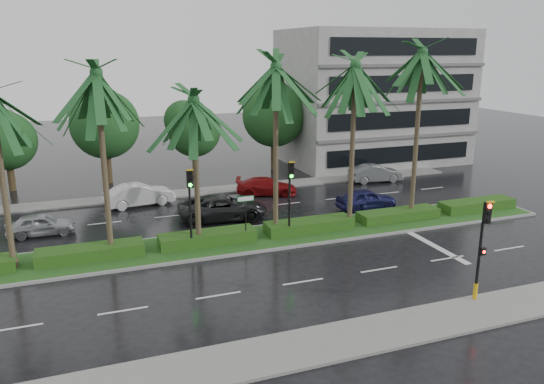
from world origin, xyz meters
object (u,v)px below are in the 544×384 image
object	(u,v)px
car_white	(139,195)
signal_near	(482,246)
car_blue	(366,199)
signal_median_left	(190,198)
car_grey	(376,173)
car_red	(266,186)
car_darkgrey	(223,208)
street_sign	(246,207)
car_silver	(41,225)

from	to	relation	value
car_white	signal_near	bearing A→B (deg)	-158.19
signal_near	car_blue	bearing A→B (deg)	79.45
signal_near	signal_median_left	world-z (taller)	signal_median_left
car_white	car_grey	xyz separation A→B (m)	(18.50, 0.20, -0.06)
signal_median_left	car_grey	size ratio (longest dim) A/B	1.02
signal_near	car_red	xyz separation A→B (m)	(-2.50, 19.09, -1.87)
car_white	car_darkgrey	distance (m)	6.66
car_red	car_blue	world-z (taller)	car_blue
car_blue	street_sign	bearing A→B (deg)	111.49
signal_median_left	car_grey	xyz separation A→B (m)	(17.00, 10.01, -2.30)
car_blue	signal_near	bearing A→B (deg)	170.41
signal_median_left	car_red	xyz separation A→B (m)	(7.50, 9.40, -2.36)
car_darkgrey	car_blue	world-z (taller)	car_darkgrey
street_sign	car_darkgrey	world-z (taller)	street_sign
car_white	car_darkgrey	bearing A→B (deg)	-146.20
street_sign	car_grey	size ratio (longest dim) A/B	0.61
street_sign	car_blue	bearing A→B (deg)	20.54
signal_median_left	street_sign	xyz separation A→B (m)	(3.00, 0.18, -0.87)
signal_median_left	street_sign	world-z (taller)	signal_median_left
signal_near	car_darkgrey	bearing A→B (deg)	115.62
car_red	car_silver	bearing A→B (deg)	124.54
signal_near	car_blue	xyz separation A→B (m)	(2.50, 13.43, -1.82)
signal_near	car_silver	size ratio (longest dim) A/B	1.18
car_red	signal_median_left	bearing A→B (deg)	162.11
car_red	car_grey	xyz separation A→B (m)	(9.50, 0.61, 0.06)
signal_near	car_darkgrey	distance (m)	16.28
car_grey	car_white	bearing A→B (deg)	96.25
signal_median_left	car_darkgrey	world-z (taller)	signal_median_left
car_blue	car_silver	bearing A→B (deg)	85.35
car_silver	car_white	bearing A→B (deg)	-55.55
car_silver	car_blue	world-z (taller)	car_blue
street_sign	car_grey	xyz separation A→B (m)	(14.00, 9.83, -1.42)
street_sign	car_silver	distance (m)	11.96
street_sign	car_silver	size ratio (longest dim) A/B	0.70
car_grey	street_sign	bearing A→B (deg)	130.73
car_grey	car_red	bearing A→B (deg)	99.35
signal_near	street_sign	world-z (taller)	signal_near
signal_median_left	street_sign	distance (m)	3.13
car_silver	signal_near	bearing A→B (deg)	-131.34
signal_near	car_darkgrey	xyz separation A→B (m)	(-7.00, 14.60, -1.74)
signal_near	street_sign	bearing A→B (deg)	125.34
car_red	car_grey	world-z (taller)	car_grey
car_blue	car_red	bearing A→B (deg)	42.41
car_silver	car_red	world-z (taller)	car_red
car_darkgrey	car_silver	bearing A→B (deg)	91.10
street_sign	car_white	distance (m)	10.72
car_red	car_blue	size ratio (longest dim) A/B	1.09
signal_near	car_red	distance (m)	19.34
car_darkgrey	signal_median_left	bearing A→B (deg)	153.99
car_white	car_red	size ratio (longest dim) A/B	1.05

